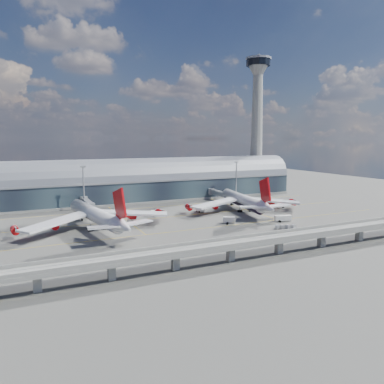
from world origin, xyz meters
name	(u,v)px	position (x,y,z in m)	size (l,w,h in m)	color
ground	(208,222)	(0.00, 0.00, 0.00)	(500.00, 500.00, 0.00)	#474744
taxi_lines	(189,214)	(0.00, 22.11, 0.01)	(200.00, 80.12, 0.01)	gold
terminal	(155,183)	(0.00, 77.99, 11.34)	(200.00, 30.00, 28.00)	#1D2530
control_tower	(257,124)	(85.00, 83.00, 51.64)	(19.00, 19.00, 103.00)	gray
guideway	(279,239)	(0.00, -55.00, 5.29)	(220.00, 8.50, 7.20)	gray
floodlight_mast_left	(84,187)	(-50.00, 55.00, 13.63)	(3.00, 0.70, 25.70)	gray
floodlight_mast_right	(236,179)	(50.00, 55.00, 13.63)	(3.00, 0.70, 25.70)	gray
airliner_left	(97,215)	(-52.04, 8.49, 6.45)	(70.30, 73.97, 22.56)	white
airliner_right	(244,201)	(31.85, 17.07, 5.79)	(67.07, 70.17, 22.33)	white
jet_bridge_left	(87,203)	(-48.90, 53.12, 5.18)	(4.40, 28.00, 7.25)	gray
jet_bridge_right	(220,194)	(35.67, 51.18, 5.18)	(4.40, 32.00, 7.25)	gray
service_truck_0	(133,222)	(-34.83, 10.31, 1.34)	(4.48, 6.56, 2.60)	silver
service_truck_1	(229,220)	(8.17, -6.54, 1.67)	(6.21, 5.35, 3.31)	silver
service_truck_2	(283,218)	(34.84, -13.57, 1.56)	(8.61, 4.42, 3.00)	silver
service_truck_3	(280,205)	(56.78, 16.94, 1.34)	(4.45, 5.73, 2.61)	silver
service_truck_4	(200,209)	(8.14, 25.21, 1.66)	(3.07, 5.79, 3.29)	silver
service_truck_5	(156,213)	(-17.54, 25.70, 1.42)	(6.10, 4.61, 2.77)	silver
cargo_train_0	(189,245)	(-26.06, -35.16, 0.98)	(5.54, 1.80, 1.88)	gray
cargo_train_1	(285,227)	(25.89, -26.50, 0.86)	(9.80, 4.78, 1.64)	gray
cargo_train_2	(291,233)	(21.40, -36.26, 0.80)	(9.21, 1.71, 1.53)	gray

